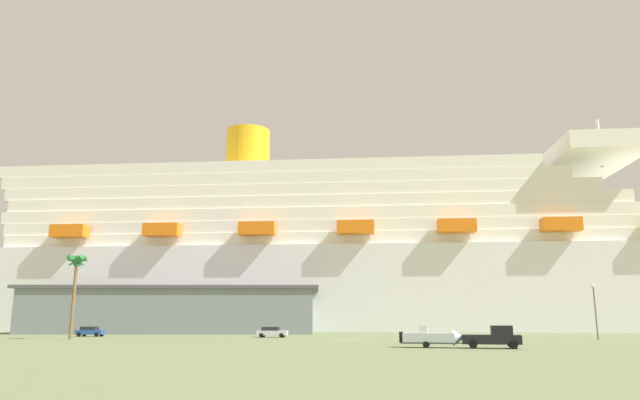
{
  "coord_description": "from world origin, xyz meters",
  "views": [
    {
      "loc": [
        2.11,
        -82.24,
        2.94
      ],
      "look_at": [
        -6.38,
        29.74,
        26.31
      ],
      "focal_mm": 31.86,
      "sensor_mm": 36.0,
      "label": 1
    }
  ],
  "objects_px": {
    "palm_tree": "(76,268)",
    "pickup_truck": "(494,337)",
    "parked_car_silver_sedan": "(272,332)",
    "street_lamp": "(595,303)",
    "parked_car_blue_suv": "(90,331)",
    "cruise_ship": "(351,261)",
    "small_boat_on_trailer": "(435,338)"
  },
  "relations": [
    {
      "from": "palm_tree",
      "to": "pickup_truck",
      "type": "bearing_deg",
      "value": -20.14
    },
    {
      "from": "palm_tree",
      "to": "parked_car_silver_sedan",
      "type": "relative_size",
      "value": 2.53
    },
    {
      "from": "street_lamp",
      "to": "parked_car_blue_suv",
      "type": "relative_size",
      "value": 1.72
    },
    {
      "from": "palm_tree",
      "to": "street_lamp",
      "type": "relative_size",
      "value": 1.57
    },
    {
      "from": "pickup_truck",
      "to": "parked_car_silver_sedan",
      "type": "relative_size",
      "value": 1.24
    },
    {
      "from": "cruise_ship",
      "to": "parked_car_blue_suv",
      "type": "height_order",
      "value": "cruise_ship"
    },
    {
      "from": "cruise_ship",
      "to": "pickup_truck",
      "type": "bearing_deg",
      "value": -78.89
    },
    {
      "from": "parked_car_silver_sedan",
      "to": "cruise_ship",
      "type": "bearing_deg",
      "value": 77.35
    },
    {
      "from": "pickup_truck",
      "to": "parked_car_blue_suv",
      "type": "xyz_separation_m",
      "value": [
        -56.55,
        31.57,
        -0.21
      ]
    },
    {
      "from": "palm_tree",
      "to": "cruise_ship",
      "type": "bearing_deg",
      "value": 57.68
    },
    {
      "from": "parked_car_silver_sedan",
      "to": "parked_car_blue_suv",
      "type": "relative_size",
      "value": 1.07
    },
    {
      "from": "cruise_ship",
      "to": "palm_tree",
      "type": "xyz_separation_m",
      "value": [
        -37.95,
        -59.99,
        -6.65
      ]
    },
    {
      "from": "parked_car_silver_sedan",
      "to": "parked_car_blue_suv",
      "type": "bearing_deg",
      "value": 176.39
    },
    {
      "from": "pickup_truck",
      "to": "parked_car_blue_suv",
      "type": "bearing_deg",
      "value": 150.83
    },
    {
      "from": "cruise_ship",
      "to": "small_boat_on_trailer",
      "type": "relative_size",
      "value": 30.92
    },
    {
      "from": "palm_tree",
      "to": "street_lamp",
      "type": "bearing_deg",
      "value": 2.43
    },
    {
      "from": "cruise_ship",
      "to": "small_boat_on_trailer",
      "type": "height_order",
      "value": "cruise_ship"
    },
    {
      "from": "palm_tree",
      "to": "parked_car_blue_suv",
      "type": "relative_size",
      "value": 2.71
    },
    {
      "from": "small_boat_on_trailer",
      "to": "pickup_truck",
      "type": "bearing_deg",
      "value": -8.48
    },
    {
      "from": "pickup_truck",
      "to": "small_boat_on_trailer",
      "type": "bearing_deg",
      "value": 171.52
    },
    {
      "from": "small_boat_on_trailer",
      "to": "street_lamp",
      "type": "height_order",
      "value": "street_lamp"
    },
    {
      "from": "cruise_ship",
      "to": "street_lamp",
      "type": "relative_size",
      "value": 29.48
    },
    {
      "from": "cruise_ship",
      "to": "palm_tree",
      "type": "height_order",
      "value": "cruise_ship"
    },
    {
      "from": "street_lamp",
      "to": "parked_car_silver_sedan",
      "type": "relative_size",
      "value": 1.6
    },
    {
      "from": "cruise_ship",
      "to": "palm_tree",
      "type": "distance_m",
      "value": 71.3
    },
    {
      "from": "pickup_truck",
      "to": "palm_tree",
      "type": "relative_size",
      "value": 0.49
    },
    {
      "from": "cruise_ship",
      "to": "parked_car_silver_sedan",
      "type": "bearing_deg",
      "value": -102.65
    },
    {
      "from": "cruise_ship",
      "to": "parked_car_blue_suv",
      "type": "bearing_deg",
      "value": -130.4
    },
    {
      "from": "small_boat_on_trailer",
      "to": "parked_car_silver_sedan",
      "type": "bearing_deg",
      "value": 126.32
    },
    {
      "from": "street_lamp",
      "to": "small_boat_on_trailer",
      "type": "bearing_deg",
      "value": -138.11
    },
    {
      "from": "cruise_ship",
      "to": "parked_car_silver_sedan",
      "type": "relative_size",
      "value": 47.29
    },
    {
      "from": "pickup_truck",
      "to": "small_boat_on_trailer",
      "type": "relative_size",
      "value": 0.81
    }
  ]
}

